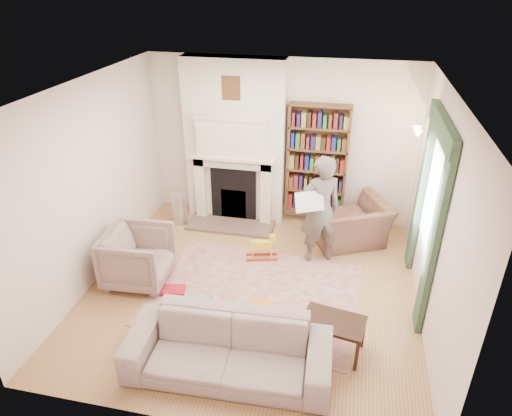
% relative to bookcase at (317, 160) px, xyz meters
% --- Properties ---
extents(floor, '(4.50, 4.50, 0.00)m').
position_rel_bookcase_xyz_m(floor, '(-0.65, -2.12, -1.18)').
color(floor, '#97653C').
rests_on(floor, ground).
extents(ceiling, '(4.50, 4.50, 0.00)m').
position_rel_bookcase_xyz_m(ceiling, '(-0.65, -2.12, 1.62)').
color(ceiling, white).
rests_on(ceiling, wall_back).
extents(wall_back, '(4.50, 0.00, 4.50)m').
position_rel_bookcase_xyz_m(wall_back, '(-0.65, 0.13, 0.22)').
color(wall_back, white).
rests_on(wall_back, floor).
extents(wall_front, '(4.50, 0.00, 4.50)m').
position_rel_bookcase_xyz_m(wall_front, '(-0.65, -4.37, 0.22)').
color(wall_front, white).
rests_on(wall_front, floor).
extents(wall_left, '(0.00, 4.50, 4.50)m').
position_rel_bookcase_xyz_m(wall_left, '(-2.90, -2.12, 0.22)').
color(wall_left, white).
rests_on(wall_left, floor).
extents(wall_right, '(0.00, 4.50, 4.50)m').
position_rel_bookcase_xyz_m(wall_right, '(1.60, -2.12, 0.22)').
color(wall_right, white).
rests_on(wall_right, floor).
extents(fireplace, '(1.70, 0.58, 2.80)m').
position_rel_bookcase_xyz_m(fireplace, '(-1.40, -0.07, 0.21)').
color(fireplace, white).
rests_on(fireplace, floor).
extents(bookcase, '(1.00, 0.24, 1.85)m').
position_rel_bookcase_xyz_m(bookcase, '(0.00, 0.00, 0.00)').
color(bookcase, brown).
rests_on(bookcase, floor).
extents(window, '(0.02, 0.90, 1.30)m').
position_rel_bookcase_xyz_m(window, '(1.58, -1.72, 0.27)').
color(window, silver).
rests_on(window, wall_right).
extents(curtain_left, '(0.07, 0.32, 2.40)m').
position_rel_bookcase_xyz_m(curtain_left, '(1.55, -2.42, 0.02)').
color(curtain_left, '#2F4931').
rests_on(curtain_left, floor).
extents(curtain_right, '(0.07, 0.32, 2.40)m').
position_rel_bookcase_xyz_m(curtain_right, '(1.55, -1.02, 0.02)').
color(curtain_right, '#2F4931').
rests_on(curtain_right, floor).
extents(pelmet, '(0.09, 1.70, 0.24)m').
position_rel_bookcase_xyz_m(pelmet, '(1.54, -1.72, 1.20)').
color(pelmet, '#2F4931').
rests_on(pelmet, wall_right).
extents(wall_sconce, '(0.20, 0.24, 0.24)m').
position_rel_bookcase_xyz_m(wall_sconce, '(1.38, -0.62, 0.72)').
color(wall_sconce, gold).
rests_on(wall_sconce, wall_right).
extents(rug, '(2.93, 2.33, 0.01)m').
position_rel_bookcase_xyz_m(rug, '(-0.59, -2.25, -1.17)').
color(rug, '#C5A995').
rests_on(rug, floor).
extents(armchair_reading, '(1.43, 1.37, 0.73)m').
position_rel_bookcase_xyz_m(armchair_reading, '(0.62, -0.59, -0.81)').
color(armchair_reading, '#442824').
rests_on(armchair_reading, floor).
extents(armchair_left, '(0.94, 0.91, 0.80)m').
position_rel_bookcase_xyz_m(armchair_left, '(-2.27, -2.28, -0.77)').
color(armchair_left, gray).
rests_on(armchair_left, floor).
extents(sofa, '(2.27, 0.96, 0.65)m').
position_rel_bookcase_xyz_m(sofa, '(-0.58, -3.64, -0.85)').
color(sofa, '#BEB19D').
rests_on(sofa, floor).
extents(man_reading, '(0.74, 0.64, 1.71)m').
position_rel_bookcase_xyz_m(man_reading, '(0.17, -1.19, -0.32)').
color(man_reading, '#554B44').
rests_on(man_reading, floor).
extents(newspaper, '(0.43, 0.29, 0.28)m').
position_rel_bookcase_xyz_m(newspaper, '(0.02, -1.39, -0.09)').
color(newspaper, silver).
rests_on(newspaper, man_reading).
extents(coffee_table, '(0.77, 0.57, 0.45)m').
position_rel_bookcase_xyz_m(coffee_table, '(0.52, -3.08, -0.95)').
color(coffee_table, black).
rests_on(coffee_table, floor).
extents(paraffin_heater, '(0.29, 0.29, 0.55)m').
position_rel_bookcase_xyz_m(paraffin_heater, '(-2.30, -0.58, -0.90)').
color(paraffin_heater, '#B4B8BC').
rests_on(paraffin_heater, floor).
extents(rocking_horse, '(0.52, 0.30, 0.43)m').
position_rel_bookcase_xyz_m(rocking_horse, '(-0.67, -1.38, -0.96)').
color(rocking_horse, gold).
rests_on(rocking_horse, rug).
extents(board_game, '(0.37, 0.37, 0.03)m').
position_rel_bookcase_xyz_m(board_game, '(-1.33, -2.62, -1.15)').
color(board_game, '#BCC144').
rests_on(board_game, rug).
extents(game_box_lid, '(0.36, 0.27, 0.05)m').
position_rel_bookcase_xyz_m(game_box_lid, '(-1.71, -2.45, -1.14)').
color(game_box_lid, '#AB1322').
rests_on(game_box_lid, rug).
extents(comic_annuals, '(0.66, 0.59, 0.02)m').
position_rel_bookcase_xyz_m(comic_annuals, '(-0.43, -2.62, -1.16)').
color(comic_annuals, red).
rests_on(comic_annuals, rug).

